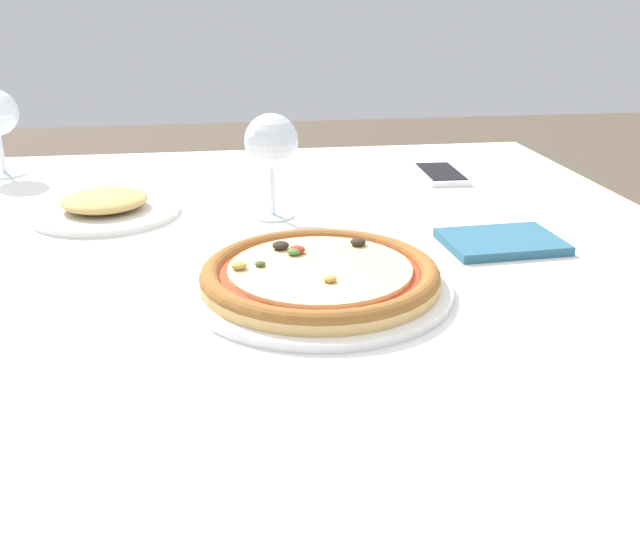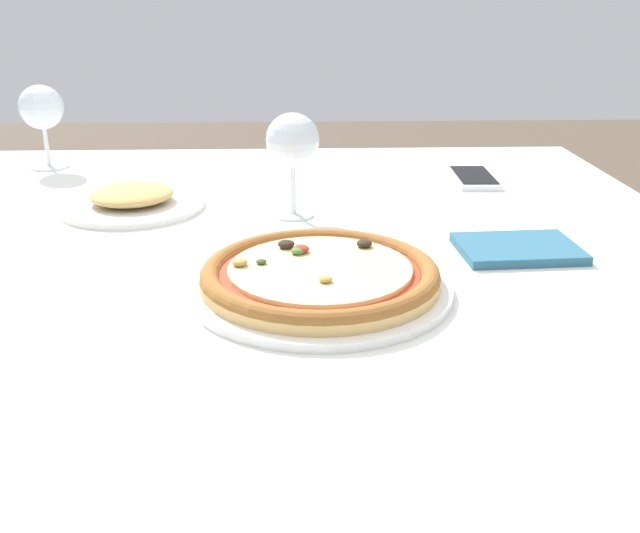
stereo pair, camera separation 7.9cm
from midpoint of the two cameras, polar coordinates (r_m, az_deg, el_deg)
The scene contains 7 objects.
dining_table at distance 0.98m, azimuth -9.21°, elevation -2.03°, with size 1.47×1.18×0.72m.
pizza_plate at distance 0.79m, azimuth 2.84°, elevation -0.93°, with size 0.30×0.30×0.04m.
wine_glass_far_left at distance 1.04m, azimuth -0.01°, elevation 9.85°, with size 0.08×0.08×0.15m.
wine_glass_far_right at distance 1.42m, azimuth -19.90°, elevation 11.69°, with size 0.08×0.08×0.15m.
cell_phone at distance 1.30m, azimuth 13.91°, elevation 6.90°, with size 0.07×0.15×0.01m.
side_plate at distance 1.12m, azimuth -12.87°, elevation 5.17°, with size 0.22×0.22×0.04m.
napkin_folded at distance 0.96m, azimuth 17.84°, elevation 1.33°, with size 0.16×0.12×0.01m.
Camera 2 is at (0.16, -0.90, 1.04)m, focal length 40.00 mm.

